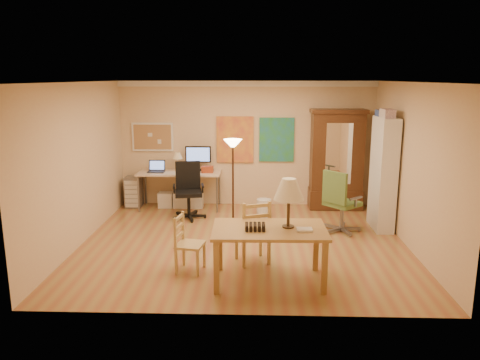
{
  "coord_description": "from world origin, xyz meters",
  "views": [
    {
      "loc": [
        0.2,
        -7.6,
        2.78
      ],
      "look_at": [
        -0.07,
        0.3,
        1.03
      ],
      "focal_mm": 35.0,
      "sensor_mm": 36.0,
      "label": 1
    }
  ],
  "objects_px": {
    "office_chair_black": "(189,203)",
    "armoire": "(336,166)",
    "computer_desk": "(182,186)",
    "bookshelf": "(383,174)",
    "dining_table": "(276,218)",
    "office_chair_green": "(340,216)"
  },
  "relations": [
    {
      "from": "armoire",
      "to": "bookshelf",
      "type": "distance_m",
      "value": 1.49
    },
    {
      "from": "computer_desk",
      "to": "office_chair_green",
      "type": "bearing_deg",
      "value": -26.04
    },
    {
      "from": "dining_table",
      "to": "bookshelf",
      "type": "xyz_separation_m",
      "value": [
        2.06,
        2.42,
        0.11
      ]
    },
    {
      "from": "office_chair_black",
      "to": "armoire",
      "type": "xyz_separation_m",
      "value": [
        3.05,
        0.82,
        0.62
      ]
    },
    {
      "from": "armoire",
      "to": "office_chair_black",
      "type": "bearing_deg",
      "value": -164.94
    },
    {
      "from": "computer_desk",
      "to": "bookshelf",
      "type": "xyz_separation_m",
      "value": [
        3.94,
        -1.27,
        0.55
      ]
    },
    {
      "from": "armoire",
      "to": "office_chair_green",
      "type": "bearing_deg",
      "value": -95.86
    },
    {
      "from": "dining_table",
      "to": "office_chair_black",
      "type": "distance_m",
      "value": 3.42
    },
    {
      "from": "bookshelf",
      "to": "armoire",
      "type": "bearing_deg",
      "value": 115.15
    },
    {
      "from": "office_chair_black",
      "to": "dining_table",
      "type": "bearing_deg",
      "value": -61.11
    },
    {
      "from": "office_chair_green",
      "to": "armoire",
      "type": "bearing_deg",
      "value": 84.14
    },
    {
      "from": "dining_table",
      "to": "office_chair_green",
      "type": "distance_m",
      "value": 2.57
    },
    {
      "from": "office_chair_black",
      "to": "armoire",
      "type": "relative_size",
      "value": 0.53
    },
    {
      "from": "office_chair_green",
      "to": "armoire",
      "type": "relative_size",
      "value": 0.54
    },
    {
      "from": "office_chair_black",
      "to": "office_chair_green",
      "type": "relative_size",
      "value": 0.97
    },
    {
      "from": "office_chair_green",
      "to": "dining_table",
      "type": "bearing_deg",
      "value": -120.45
    },
    {
      "from": "office_chair_black",
      "to": "office_chair_green",
      "type": "bearing_deg",
      "value": -15.32
    },
    {
      "from": "dining_table",
      "to": "armoire",
      "type": "bearing_deg",
      "value": 69.2
    },
    {
      "from": "dining_table",
      "to": "bookshelf",
      "type": "relative_size",
      "value": 0.75
    },
    {
      "from": "office_chair_black",
      "to": "armoire",
      "type": "height_order",
      "value": "armoire"
    },
    {
      "from": "dining_table",
      "to": "computer_desk",
      "type": "height_order",
      "value": "dining_table"
    },
    {
      "from": "armoire",
      "to": "computer_desk",
      "type": "bearing_deg",
      "value": -178.64
    }
  ]
}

